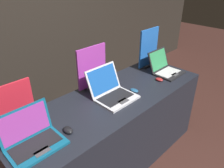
{
  "coord_description": "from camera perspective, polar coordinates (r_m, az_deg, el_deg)",
  "views": [
    {
      "loc": [
        -1.29,
        -0.91,
        2.0
      ],
      "look_at": [
        -0.01,
        0.37,
        1.01
      ],
      "focal_mm": 35.0,
      "sensor_mm": 36.0,
      "label": 1
    }
  ],
  "objects": [
    {
      "name": "laptop_back",
      "position": [
        2.69,
        13.68,
        4.08
      ],
      "size": [
        0.33,
        0.35,
        0.26
      ],
      "color": "black",
      "rests_on": "display_counter"
    },
    {
      "name": "mouse_middle",
      "position": [
        2.24,
        5.83,
        -1.67
      ],
      "size": [
        0.06,
        0.09,
        0.03
      ],
      "color": "navy",
      "rests_on": "display_counter"
    },
    {
      "name": "display_counter",
      "position": [
        2.4,
        0.12,
        -12.22
      ],
      "size": [
        2.17,
        0.74,
        0.86
      ],
      "color": "black",
      "rests_on": "ground_plane"
    },
    {
      "name": "promo_stand_front",
      "position": [
        1.83,
        -24.59,
        -5.77
      ],
      "size": [
        0.34,
        0.07,
        0.39
      ],
      "color": "black",
      "rests_on": "display_counter"
    },
    {
      "name": "laptop_front",
      "position": [
        1.69,
        -20.15,
        -13.05
      ],
      "size": [
        0.39,
        0.3,
        0.26
      ],
      "color": "#0F5170",
      "rests_on": "display_counter"
    },
    {
      "name": "mouse_back",
      "position": [
        2.5,
        12.23,
        1.18
      ],
      "size": [
        0.06,
        0.09,
        0.03
      ],
      "color": "maroon",
      "rests_on": "display_counter"
    },
    {
      "name": "mouse_front",
      "position": [
        1.75,
        -11.42,
        -11.7
      ],
      "size": [
        0.06,
        0.1,
        0.04
      ],
      "color": "black",
      "rests_on": "display_counter"
    },
    {
      "name": "laptop_middle",
      "position": [
        2.12,
        -0.19,
        -1.9
      ],
      "size": [
        0.38,
        0.39,
        0.28
      ],
      "color": "#B7B7BC",
      "rests_on": "display_counter"
    },
    {
      "name": "promo_stand_back",
      "position": [
        2.75,
        9.52,
        8.98
      ],
      "size": [
        0.33,
        0.07,
        0.48
      ],
      "color": "black",
      "rests_on": "display_counter"
    },
    {
      "name": "wall_back",
      "position": [
        3.14,
        -20.68,
        15.83
      ],
      "size": [
        8.0,
        0.05,
        2.8
      ],
      "color": "black",
      "rests_on": "ground_plane"
    },
    {
      "name": "promo_stand_middle",
      "position": [
        2.23,
        -5.34,
        4.02
      ],
      "size": [
        0.36,
        0.07,
        0.45
      ],
      "color": "black",
      "rests_on": "display_counter"
    }
  ]
}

